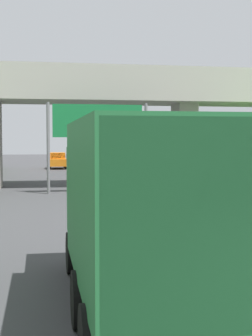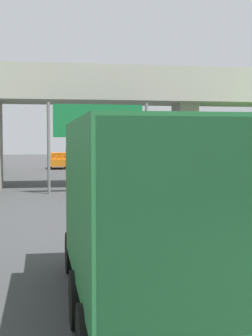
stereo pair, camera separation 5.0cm
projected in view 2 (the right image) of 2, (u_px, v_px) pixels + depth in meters
lane_centre_stripe at (103, 197)px, 26.89m from camera, size 0.20×87.89×0.01m
overpass_bridge at (91, 98)px, 32.44m from camera, size 40.00×4.80×7.74m
overhead_highway_sign at (98, 127)px, 28.54m from camera, size 5.88×0.18×5.24m
truck_green at (136, 206)px, 8.87m from camera, size 2.44×7.30×3.44m
truck_red at (95, 152)px, 46.83m from camera, size 2.44×7.30×3.44m
car_orange at (58, 161)px, 52.37m from camera, size 1.86×4.10×1.72m
construction_barrel_4 at (249, 195)px, 23.50m from camera, size 0.57×0.57×0.90m
construction_barrel_5 at (222, 188)px, 27.02m from camera, size 0.57×0.57×0.90m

